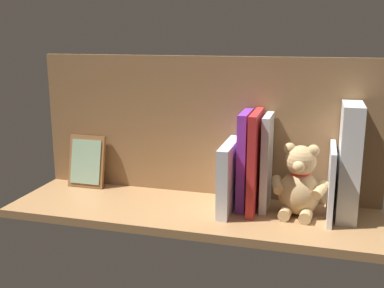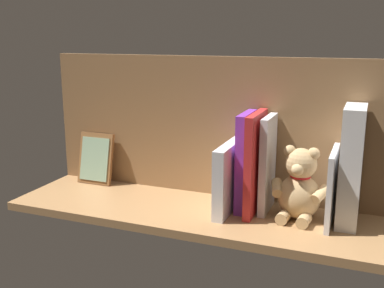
{
  "view_description": "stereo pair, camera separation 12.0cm",
  "coord_description": "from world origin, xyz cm",
  "px_view_note": "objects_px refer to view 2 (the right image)",
  "views": [
    {
      "loc": [
        -31.63,
        112.77,
        45.79
      ],
      "look_at": [
        0.0,
        0.0,
        17.77
      ],
      "focal_mm": 42.97,
      "sensor_mm": 36.0,
      "label": 1
    },
    {
      "loc": [
        -43.02,
        108.93,
        45.79
      ],
      "look_at": [
        0.0,
        0.0,
        17.77
      ],
      "focal_mm": 42.97,
      "sensor_mm": 36.0,
      "label": 2
    }
  ],
  "objects_px": {
    "book_0": "(332,187)",
    "picture_frame_leaning": "(96,159)",
    "dictionary_thick_white": "(351,166)",
    "teddy_bear": "(299,187)"
  },
  "relations": [
    {
      "from": "dictionary_thick_white",
      "to": "book_0",
      "type": "relative_size",
      "value": 1.58
    },
    {
      "from": "teddy_bear",
      "to": "picture_frame_leaning",
      "type": "bearing_deg",
      "value": -0.2
    },
    {
      "from": "dictionary_thick_white",
      "to": "teddy_bear",
      "type": "distance_m",
      "value": 0.14
    },
    {
      "from": "book_0",
      "to": "picture_frame_leaning",
      "type": "height_order",
      "value": "book_0"
    },
    {
      "from": "dictionary_thick_white",
      "to": "teddy_bear",
      "type": "bearing_deg",
      "value": 8.73
    },
    {
      "from": "dictionary_thick_white",
      "to": "book_0",
      "type": "bearing_deg",
      "value": 20.59
    },
    {
      "from": "dictionary_thick_white",
      "to": "teddy_bear",
      "type": "xyz_separation_m",
      "value": [
        0.12,
        0.02,
        -0.06
      ]
    },
    {
      "from": "teddy_bear",
      "to": "picture_frame_leaning",
      "type": "xyz_separation_m",
      "value": [
        0.64,
        -0.06,
        -0.0
      ]
    },
    {
      "from": "teddy_bear",
      "to": "picture_frame_leaning",
      "type": "distance_m",
      "value": 0.64
    },
    {
      "from": "picture_frame_leaning",
      "to": "book_0",
      "type": "bearing_deg",
      "value": 175.38
    }
  ]
}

